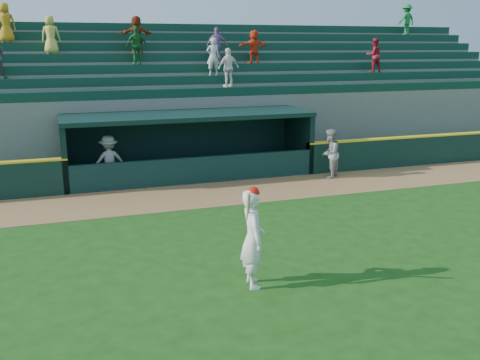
% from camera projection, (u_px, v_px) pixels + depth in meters
% --- Properties ---
extents(ground, '(120.00, 120.00, 0.00)m').
position_uv_depth(ground, '(260.00, 243.00, 13.78)').
color(ground, '#1A4711').
rests_on(ground, ground).
extents(warning_track, '(40.00, 3.00, 0.01)m').
position_uv_depth(warning_track, '(209.00, 194.00, 18.28)').
color(warning_track, olive).
rests_on(warning_track, ground).
extents(field_wall_right, '(15.50, 0.30, 1.20)m').
position_uv_depth(field_wall_right, '(467.00, 147.00, 23.47)').
color(field_wall_right, black).
rests_on(field_wall_right, ground).
extents(wall_stripe_right, '(15.50, 0.32, 0.06)m').
position_uv_depth(wall_stripe_right, '(469.00, 133.00, 23.31)').
color(wall_stripe_right, yellow).
rests_on(wall_stripe_right, field_wall_right).
extents(dugout_player_front, '(1.16, 1.15, 1.89)m').
position_uv_depth(dugout_player_front, '(330.00, 154.00, 20.39)').
color(dugout_player_front, '#9A9A95').
rests_on(dugout_player_front, ground).
extents(dugout_player_inside, '(1.26, 0.81, 1.85)m').
position_uv_depth(dugout_player_inside, '(109.00, 161.00, 19.19)').
color(dugout_player_inside, '#A8A8A2').
rests_on(dugout_player_inside, ground).
extents(dugout, '(9.40, 2.80, 2.46)m').
position_uv_depth(dugout, '(187.00, 141.00, 20.80)').
color(dugout, slate).
rests_on(dugout, ground).
extents(stands, '(34.50, 6.25, 7.12)m').
position_uv_depth(stands, '(164.00, 102.00, 24.73)').
color(stands, slate).
rests_on(stands, ground).
extents(batter_at_plate, '(0.58, 0.88, 2.19)m').
position_uv_depth(batter_at_plate, '(253.00, 237.00, 11.11)').
color(batter_at_plate, white).
rests_on(batter_at_plate, ground).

